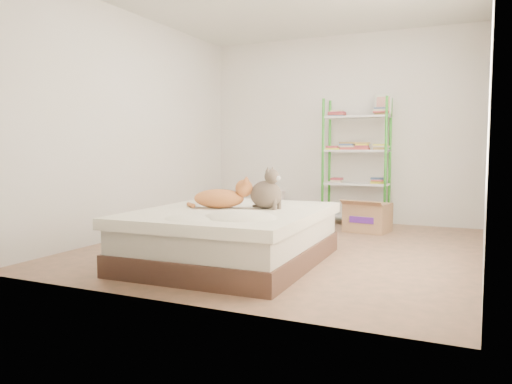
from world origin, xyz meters
The scene contains 7 objects.
room centered at (0.00, 0.00, 1.30)m, with size 3.81×4.21×2.61m.
bed centered at (-0.17, -0.88, 0.24)m, with size 1.57×1.94×0.48m.
orange_cat centered at (-0.33, -0.83, 0.59)m, with size 0.55×0.30×0.22m, color #F17E4F, non-canonical shape.
grey_cat centered at (0.08, -0.69, 0.67)m, with size 0.27×0.32×0.37m, color brown, non-canonical shape.
shelf_unit centered at (0.31, 1.88, 0.88)m, with size 0.88×0.36×1.74m.
cardboard_box centered at (0.59, 1.31, 0.18)m, with size 0.56×0.55×0.41m.
white_bin centered at (-0.96, 1.85, 0.21)m, with size 0.36×0.32×0.42m.
Camera 1 is at (1.88, -4.83, 1.03)m, focal length 35.00 mm.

